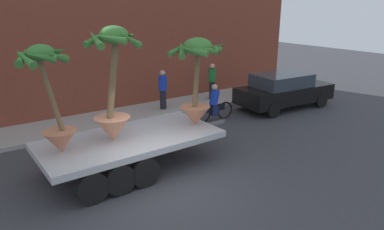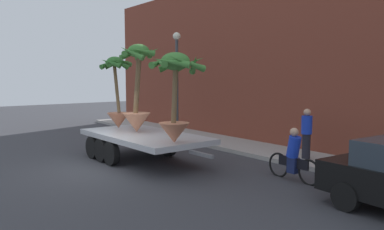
{
  "view_description": "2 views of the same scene",
  "coord_description": "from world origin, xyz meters",
  "px_view_note": "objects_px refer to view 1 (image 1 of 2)",
  "views": [
    {
      "loc": [
        -4.05,
        -7.04,
        4.6
      ],
      "look_at": [
        1.91,
        1.54,
        1.26
      ],
      "focal_mm": 32.95,
      "sensor_mm": 36.0,
      "label": 1
    },
    {
      "loc": [
        11.09,
        -5.04,
        2.94
      ],
      "look_at": [
        2.31,
        1.77,
        1.82
      ],
      "focal_mm": 35.52,
      "sensor_mm": 36.0,
      "label": 2
    }
  ],
  "objects_px": {
    "pedestrian_near_gate": "(163,89)",
    "pedestrian_far_left": "(212,81)",
    "flatbed_trailer": "(123,146)",
    "cyclist": "(214,105)",
    "potted_palm_middle": "(197,77)",
    "potted_palm_rear": "(52,103)",
    "potted_palm_front": "(113,90)",
    "parked_car": "(284,90)"
  },
  "relations": [
    {
      "from": "flatbed_trailer",
      "to": "cyclist",
      "type": "relative_size",
      "value": 3.3
    },
    {
      "from": "flatbed_trailer",
      "to": "cyclist",
      "type": "distance_m",
      "value": 5.35
    },
    {
      "from": "cyclist",
      "to": "pedestrian_near_gate",
      "type": "height_order",
      "value": "pedestrian_near_gate"
    },
    {
      "from": "potted_palm_middle",
      "to": "pedestrian_far_left",
      "type": "distance_m",
      "value": 6.42
    },
    {
      "from": "cyclist",
      "to": "parked_car",
      "type": "height_order",
      "value": "parked_car"
    },
    {
      "from": "pedestrian_near_gate",
      "to": "pedestrian_far_left",
      "type": "distance_m",
      "value": 2.82
    },
    {
      "from": "potted_palm_middle",
      "to": "cyclist",
      "type": "distance_m",
      "value": 3.86
    },
    {
      "from": "potted_palm_rear",
      "to": "potted_palm_middle",
      "type": "relative_size",
      "value": 1.02
    },
    {
      "from": "potted_palm_middle",
      "to": "pedestrian_near_gate",
      "type": "bearing_deg",
      "value": 72.68
    },
    {
      "from": "potted_palm_rear",
      "to": "potted_palm_middle",
      "type": "height_order",
      "value": "potted_palm_rear"
    },
    {
      "from": "pedestrian_near_gate",
      "to": "cyclist",
      "type": "bearing_deg",
      "value": -62.64
    },
    {
      "from": "potted_palm_rear",
      "to": "potted_palm_front",
      "type": "xyz_separation_m",
      "value": [
        1.57,
        -0.0,
        0.09
      ]
    },
    {
      "from": "parked_car",
      "to": "potted_palm_front",
      "type": "bearing_deg",
      "value": -168.8
    },
    {
      "from": "cyclist",
      "to": "potted_palm_rear",
      "type": "bearing_deg",
      "value": -162.56
    },
    {
      "from": "potted_palm_rear",
      "to": "pedestrian_far_left",
      "type": "relative_size",
      "value": 1.59
    },
    {
      "from": "cyclist",
      "to": "pedestrian_far_left",
      "type": "height_order",
      "value": "pedestrian_far_left"
    },
    {
      "from": "flatbed_trailer",
      "to": "potted_palm_front",
      "type": "xyz_separation_m",
      "value": [
        -0.18,
        0.0,
        1.64
      ]
    },
    {
      "from": "potted_palm_middle",
      "to": "parked_car",
      "type": "distance_m",
      "value": 6.75
    },
    {
      "from": "pedestrian_near_gate",
      "to": "potted_palm_front",
      "type": "bearing_deg",
      "value": -132.94
    },
    {
      "from": "parked_car",
      "to": "pedestrian_far_left",
      "type": "xyz_separation_m",
      "value": [
        -2.03,
        2.67,
        0.21
      ]
    },
    {
      "from": "parked_car",
      "to": "pedestrian_far_left",
      "type": "bearing_deg",
      "value": 127.32
    },
    {
      "from": "parked_car",
      "to": "pedestrian_near_gate",
      "type": "height_order",
      "value": "pedestrian_near_gate"
    },
    {
      "from": "potted_palm_rear",
      "to": "pedestrian_far_left",
      "type": "height_order",
      "value": "potted_palm_rear"
    },
    {
      "from": "flatbed_trailer",
      "to": "parked_car",
      "type": "xyz_separation_m",
      "value": [
        8.65,
        1.75,
        0.07
      ]
    },
    {
      "from": "potted_palm_front",
      "to": "pedestrian_far_left",
      "type": "relative_size",
      "value": 1.8
    },
    {
      "from": "parked_car",
      "to": "pedestrian_near_gate",
      "type": "bearing_deg",
      "value": 152.51
    },
    {
      "from": "flatbed_trailer",
      "to": "pedestrian_near_gate",
      "type": "relative_size",
      "value": 3.55
    },
    {
      "from": "flatbed_trailer",
      "to": "potted_palm_middle",
      "type": "relative_size",
      "value": 2.27
    },
    {
      "from": "cyclist",
      "to": "pedestrian_far_left",
      "type": "relative_size",
      "value": 1.08
    },
    {
      "from": "potted_palm_front",
      "to": "pedestrian_near_gate",
      "type": "relative_size",
      "value": 1.8
    },
    {
      "from": "potted_palm_rear",
      "to": "potted_palm_middle",
      "type": "xyz_separation_m",
      "value": [
        4.15,
        -0.21,
        0.17
      ]
    },
    {
      "from": "potted_palm_middle",
      "to": "pedestrian_far_left",
      "type": "relative_size",
      "value": 1.56
    },
    {
      "from": "pedestrian_near_gate",
      "to": "potted_palm_middle",
      "type": "bearing_deg",
      "value": -107.32
    },
    {
      "from": "flatbed_trailer",
      "to": "potted_palm_front",
      "type": "height_order",
      "value": "potted_palm_front"
    },
    {
      "from": "potted_palm_rear",
      "to": "potted_palm_middle",
      "type": "bearing_deg",
      "value": -2.84
    },
    {
      "from": "potted_palm_front",
      "to": "cyclist",
      "type": "relative_size",
      "value": 1.67
    },
    {
      "from": "cyclist",
      "to": "pedestrian_near_gate",
      "type": "bearing_deg",
      "value": 117.36
    },
    {
      "from": "potted_palm_rear",
      "to": "pedestrian_near_gate",
      "type": "relative_size",
      "value": 1.59
    },
    {
      "from": "cyclist",
      "to": "pedestrian_far_left",
      "type": "xyz_separation_m",
      "value": [
        1.69,
        2.32,
        0.37
      ]
    },
    {
      "from": "potted_palm_middle",
      "to": "pedestrian_far_left",
      "type": "xyz_separation_m",
      "value": [
        4.21,
        4.62,
        -1.43
      ]
    },
    {
      "from": "potted_palm_middle",
      "to": "pedestrian_far_left",
      "type": "height_order",
      "value": "potted_palm_middle"
    },
    {
      "from": "flatbed_trailer",
      "to": "parked_car",
      "type": "bearing_deg",
      "value": 11.44
    }
  ]
}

